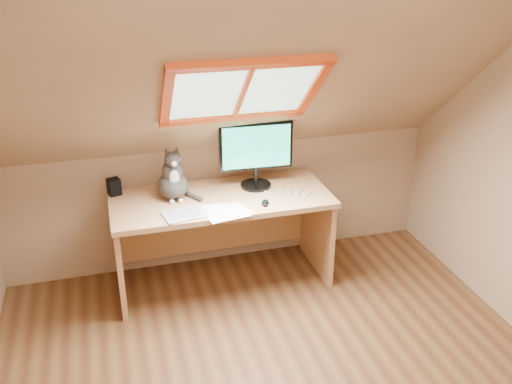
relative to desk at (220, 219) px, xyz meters
name	(u,v)px	position (x,y,z in m)	size (l,w,h in m)	color
room_shell	(303,190)	(0.09, -1.54, 0.91)	(3.52, 3.52, 2.41)	tan
desk	(220,219)	(0.00, 0.00, 0.00)	(1.63, 0.71, 0.74)	tan
monitor	(256,151)	(0.30, 0.03, 0.52)	(0.56, 0.24, 0.52)	black
cat	(173,179)	(-0.34, 0.00, 0.37)	(0.23, 0.28, 0.42)	#3D3836
desk_speaker	(114,187)	(-0.76, 0.18, 0.29)	(0.09, 0.09, 0.13)	black
graphics_tablet	(185,214)	(-0.31, -0.30, 0.23)	(0.29, 0.21, 0.01)	#B2B2B7
mouse	(265,203)	(0.28, -0.29, 0.24)	(0.05, 0.10, 0.03)	black
papers	(214,213)	(-0.11, -0.33, 0.23)	(0.35, 0.30, 0.01)	white
cables	(285,195)	(0.46, -0.19, 0.23)	(0.51, 0.26, 0.01)	silver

